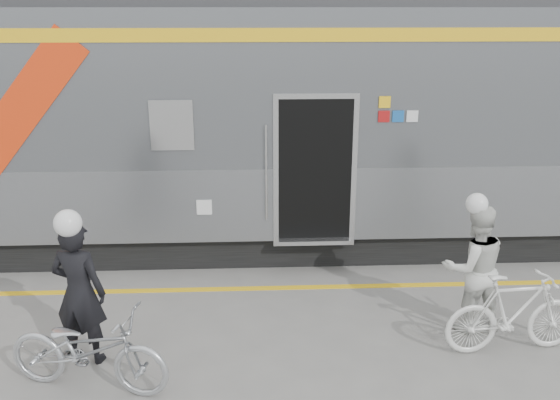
{
  "coord_description": "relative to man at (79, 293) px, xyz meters",
  "views": [
    {
      "loc": [
        -0.49,
        -5.45,
        3.81
      ],
      "look_at": [
        -0.16,
        1.6,
        1.5
      ],
      "focal_mm": 38.0,
      "sensor_mm": 36.0,
      "label": 1
    }
  ],
  "objects": [
    {
      "name": "ground",
      "position": [
        2.41,
        -0.48,
        -0.83
      ],
      "size": [
        90.0,
        90.0,
        0.0
      ],
      "primitive_type": "plane",
      "color": "slate",
      "rests_on": "ground"
    },
    {
      "name": "train",
      "position": [
        0.61,
        3.71,
        1.22
      ],
      "size": [
        24.0,
        3.17,
        4.1
      ],
      "color": "black",
      "rests_on": "ground"
    },
    {
      "name": "safety_strip",
      "position": [
        2.41,
        1.67,
        -0.83
      ],
      "size": [
        24.0,
        0.12,
        0.01
      ],
      "primitive_type": "cube",
      "color": "yellow",
      "rests_on": "ground"
    },
    {
      "name": "man",
      "position": [
        0.0,
        0.0,
        0.0
      ],
      "size": [
        0.69,
        0.53,
        1.67
      ],
      "primitive_type": "imported",
      "rotation": [
        0.0,
        0.0,
        2.9
      ],
      "color": "black",
      "rests_on": "ground"
    },
    {
      "name": "bicycle_left",
      "position": [
        0.2,
        -0.55,
        -0.37
      ],
      "size": [
        1.84,
        1.02,
        0.92
      ],
      "primitive_type": "imported",
      "rotation": [
        0.0,
        0.0,
        1.32
      ],
      "color": "#B5B7BD",
      "rests_on": "ground"
    },
    {
      "name": "woman",
      "position": [
        4.57,
        0.5,
        -0.03
      ],
      "size": [
        0.83,
        0.67,
        1.6
      ],
      "primitive_type": "imported",
      "rotation": [
        0.0,
        0.0,
        3.22
      ],
      "color": "silver",
      "rests_on": "ground"
    },
    {
      "name": "bicycle_right",
      "position": [
        4.87,
        -0.05,
        -0.35
      ],
      "size": [
        1.65,
        0.59,
        0.97
      ],
      "primitive_type": "imported",
      "rotation": [
        0.0,
        0.0,
        1.65
      ],
      "color": "silver",
      "rests_on": "ground"
    },
    {
      "name": "helmet_man",
      "position": [
        0.0,
        0.0,
        0.98
      ],
      "size": [
        0.29,
        0.29,
        0.29
      ],
      "primitive_type": "sphere",
      "color": "white",
      "rests_on": "man"
    },
    {
      "name": "helmet_woman",
      "position": [
        4.57,
        0.5,
        0.9
      ],
      "size": [
        0.26,
        0.26,
        0.26
      ],
      "primitive_type": "sphere",
      "color": "white",
      "rests_on": "woman"
    }
  ]
}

